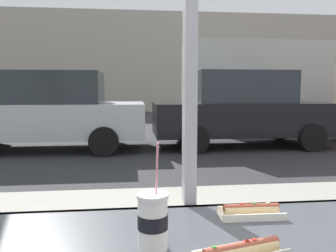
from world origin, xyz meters
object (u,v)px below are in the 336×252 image
(soda_cup_left, at_px, (153,220))
(hotdog_tray_far, at_px, (242,252))
(box_truck, at_px, (270,82))
(hotdog_tray_near, at_px, (251,211))
(parked_car_silver, at_px, (45,111))
(parked_car_black, at_px, (242,109))

(soda_cup_left, relative_size, hotdog_tray_far, 1.15)
(box_truck, bearing_deg, hotdog_tray_near, -113.57)
(hotdog_tray_far, relative_size, box_truck, 0.04)
(parked_car_silver, height_order, box_truck, box_truck)
(hotdog_tray_near, bearing_deg, hotdog_tray_far, -114.60)
(parked_car_silver, xyz_separation_m, box_truck, (7.32, 4.35, 0.78))
(hotdog_tray_far, relative_size, parked_car_silver, 0.06)
(hotdog_tray_near, height_order, parked_car_black, parked_car_black)
(hotdog_tray_near, bearing_deg, parked_car_silver, 109.98)
(hotdog_tray_far, xyz_separation_m, box_truck, (4.99, 11.43, 0.72))
(hotdog_tray_far, height_order, parked_car_black, parked_car_black)
(hotdog_tray_near, height_order, parked_car_silver, parked_car_silver)
(soda_cup_left, relative_size, parked_car_silver, 0.07)
(hotdog_tray_far, distance_m, parked_car_black, 7.48)
(soda_cup_left, distance_m, hotdog_tray_far, 0.27)
(soda_cup_left, bearing_deg, parked_car_silver, 106.60)
(hotdog_tray_far, bearing_deg, box_truck, 66.40)
(hotdog_tray_far, height_order, parked_car_silver, parked_car_silver)
(soda_cup_left, bearing_deg, box_truck, 65.20)
(hotdog_tray_near, distance_m, parked_car_silver, 7.22)
(soda_cup_left, xyz_separation_m, hotdog_tray_far, (0.25, -0.09, -0.07))
(soda_cup_left, bearing_deg, parked_car_black, 69.15)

